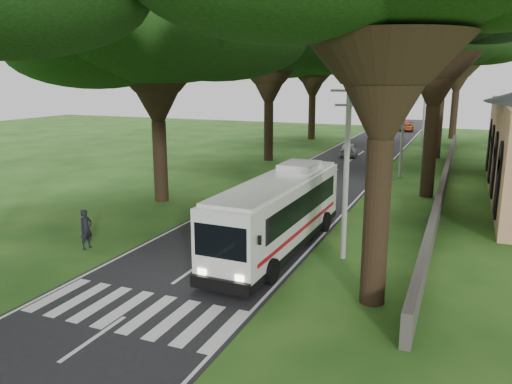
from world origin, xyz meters
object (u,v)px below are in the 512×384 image
object	(u,v)px
coach_bus	(279,212)
pedestrian	(86,229)
distant_car_a	(349,149)
pole_far	(424,111)
distant_car_c	(405,126)
pole_near	(346,167)
pole_mid	(403,126)
distant_car_b	(377,133)

from	to	relation	value
coach_bus	pedestrian	distance (m)	9.14
coach_bus	distant_car_a	world-z (taller)	coach_bus
pole_far	distant_car_c	world-z (taller)	pole_far
pole_near	pedestrian	distance (m)	12.43
pole_mid	coach_bus	world-z (taller)	pole_mid
pole_far	pedestrian	distance (m)	45.02
pole_near	distant_car_c	distance (m)	57.80
pole_mid	pedestrian	size ratio (longest dim) A/B	4.19
pole_mid	distant_car_c	world-z (taller)	pole_mid
pole_far	pole_mid	bearing A→B (deg)	-90.00
distant_car_a	distant_car_c	distance (m)	28.15
coach_bus	distant_car_c	size ratio (longest dim) A/B	2.26
pole_near	pole_mid	xyz separation A→B (m)	(0.00, 20.00, 0.00)
pole_far	distant_car_c	bearing A→B (deg)	102.76
distant_car_a	coach_bus	bearing A→B (deg)	88.86
distant_car_b	pedestrian	bearing A→B (deg)	-103.15
coach_bus	distant_car_c	xyz separation A→B (m)	(-0.91, 57.57, -1.06)
distant_car_a	distant_car_c	world-z (taller)	distant_car_c
pole_mid	distant_car_c	bearing A→B (deg)	96.05
distant_car_c	pedestrian	bearing A→B (deg)	66.51
distant_car_a	distant_car_b	size ratio (longest dim) A/B	1.07
coach_bus	pedestrian	size ratio (longest dim) A/B	6.09
pole_near	coach_bus	bearing A→B (deg)	-179.97
distant_car_c	distant_car_a	bearing A→B (deg)	68.83
distant_car_c	pedestrian	xyz separation A→B (m)	(-7.53, -60.97, 0.18)
pole_mid	pedestrian	xyz separation A→B (m)	(-11.51, -23.40, -3.22)
pole_far	pedestrian	world-z (taller)	pole_far
pole_near	coach_bus	size ratio (longest dim) A/B	0.69
distant_car_a	distant_car_b	world-z (taller)	distant_car_a
distant_car_a	pedestrian	bearing A→B (deg)	73.63
pole_mid	distant_car_b	world-z (taller)	pole_mid
pole_far	distant_car_a	world-z (taller)	pole_far
distant_car_a	pole_far	bearing A→B (deg)	-128.35
pole_far	distant_car_a	distance (m)	12.72
pole_mid	distant_car_a	bearing A→B (deg)	123.54
distant_car_b	pedestrian	distance (m)	50.57
pole_mid	distant_car_b	xyz separation A→B (m)	(-6.30, 26.89, -3.53)
distant_car_b	pedestrian	world-z (taller)	pedestrian
distant_car_c	pedestrian	world-z (taller)	pedestrian
pole_mid	coach_bus	distance (m)	20.37
pole_far	coach_bus	bearing A→B (deg)	-94.39
distant_car_a	pole_mid	bearing A→B (deg)	116.16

